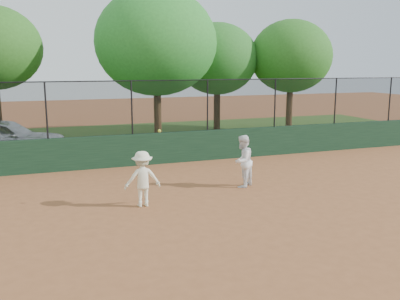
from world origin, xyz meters
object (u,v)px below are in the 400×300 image
object	(u,v)px
player_main	(142,179)
player_second	(243,161)
tree_3	(217,59)
parked_car	(3,139)
tree_4	(291,56)
tree_2	(156,43)

from	to	relation	value
player_main	player_second	bearing A→B (deg)	14.21
player_main	tree_3	world-z (taller)	tree_3
parked_car	tree_4	size ratio (longest dim) A/B	0.79
tree_2	tree_4	size ratio (longest dim) A/B	1.17
tree_3	parked_car	bearing A→B (deg)	-160.48
player_main	tree_3	xyz separation A→B (m)	(6.91, 11.70, 3.31)
player_main	tree_2	world-z (taller)	tree_2
player_main	tree_2	size ratio (longest dim) A/B	0.29
tree_2	tree_4	xyz separation A→B (m)	(8.02, 1.17, -0.57)
tree_2	tree_4	bearing A→B (deg)	8.28
player_second	tree_2	bearing A→B (deg)	-125.27
tree_4	player_second	bearing A→B (deg)	-127.68
tree_4	tree_2	bearing A→B (deg)	-171.72
parked_car	tree_4	world-z (taller)	tree_4
tree_3	tree_4	size ratio (longest dim) A/B	0.97
player_second	player_main	xyz separation A→B (m)	(-3.36, -0.85, -0.06)
parked_car	tree_4	xyz separation A→B (m)	(14.86, 2.81, 3.37)
parked_car	tree_3	bearing A→B (deg)	-61.79
parked_car	tree_3	size ratio (longest dim) A/B	0.81
parked_car	tree_2	bearing A→B (deg)	-67.78
parked_car	tree_2	world-z (taller)	tree_2
parked_car	player_main	bearing A→B (deg)	-144.81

